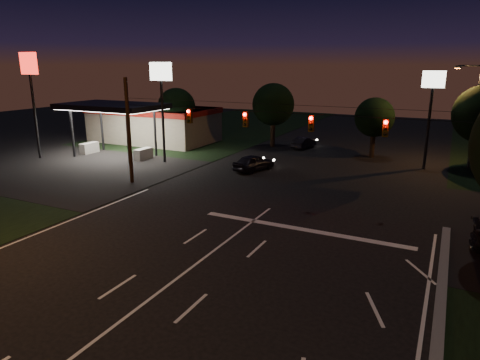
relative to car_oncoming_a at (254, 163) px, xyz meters
The scene contains 15 objects.
ground 23.39m from the car_oncoming_a, 77.21° to the right, with size 140.00×140.00×0.00m, color black.
cross_street_left 16.32m from the car_oncoming_a, 155.36° to the right, with size 20.00×16.00×0.02m, color black.
stop_bar 13.97m from the car_oncoming_a, 54.11° to the right, with size 12.00×0.50×0.01m, color silver.
utility_pole_left 10.39m from the car_oncoming_a, 131.18° to the right, with size 0.28×0.28×8.00m, color black.
signal_span 10.55m from the car_oncoming_a, 56.55° to the right, with size 24.00×0.40×1.56m.
gas_station 18.41m from the car_oncoming_a, 155.55° to the left, with size 14.20×16.10×5.25m.
pole_sign_left_near 10.86m from the car_oncoming_a, behind, with size 2.20×0.30×9.10m.
pole_sign_left_far 22.46m from the car_oncoming_a, 167.02° to the right, with size 2.00×0.30×10.00m.
pole_sign_right 16.00m from the car_oncoming_a, 28.65° to the left, with size 1.80×0.30×8.40m.
street_light_right_far 19.36m from the car_oncoming_a, 29.27° to the left, with size 2.20×0.35×9.00m.
tree_far_a 15.17m from the car_oncoming_a, 150.26° to the left, with size 4.20×4.20×6.42m.
tree_far_b 12.31m from the car_oncoming_a, 103.90° to the left, with size 4.60×4.60×6.98m.
tree_far_c 13.55m from the car_oncoming_a, 51.51° to the left, with size 3.80×3.80×5.86m.
car_oncoming_a is the anchor object (origin of this frame).
car_oncoming_b 11.86m from the car_oncoming_a, 86.95° to the left, with size 1.30×3.74×1.23m, color black.
Camera 1 is at (9.80, -9.99, 8.85)m, focal length 32.00 mm.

